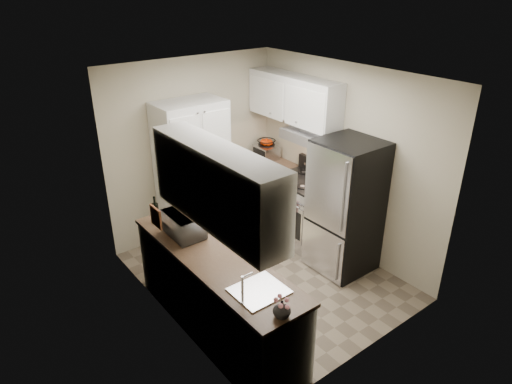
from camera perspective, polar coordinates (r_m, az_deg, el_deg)
ground at (r=5.85m, az=1.09°, el=-10.40°), size 3.20×3.20×0.00m
room_shell at (r=5.06m, az=1.15°, el=4.59°), size 2.64×3.24×2.52m
pantry_cabinet at (r=6.22m, az=-7.87°, el=2.22°), size 0.90×0.55×2.00m
base_cabinet_left at (r=4.85m, az=-4.99°, el=-12.66°), size 0.60×2.30×0.88m
countertop_left at (r=4.58m, az=-5.21°, el=-8.12°), size 0.63×2.33×0.04m
base_cabinet_right at (r=6.97m, az=1.37°, el=0.03°), size 0.60×0.80×0.88m
countertop_right at (r=6.79m, az=1.41°, el=3.54°), size 0.63×0.83×0.04m
electric_range at (r=6.41m, az=5.77°, el=-2.12°), size 0.71×0.78×1.13m
refrigerator at (r=5.73m, az=11.12°, el=-1.81°), size 0.70×0.72×1.70m
microwave at (r=4.89m, az=-8.94°, el=-4.02°), size 0.32×0.47×0.26m
wine_bottle at (r=5.18m, az=-12.47°, el=-2.33°), size 0.07×0.07×0.29m
flower_vase at (r=3.79m, az=3.25°, el=-14.42°), size 0.20×0.20×0.16m
cutting_board at (r=5.38m, az=-10.17°, el=-1.11°), size 0.05×0.22×0.27m
toaster_oven at (r=6.91m, az=1.29°, el=5.03°), size 0.29×0.36×0.20m
fruit_basket at (r=6.89m, az=1.31°, el=6.38°), size 0.28×0.28×0.11m
kitchen_mat at (r=6.26m, az=-2.99°, el=-7.72°), size 0.58×0.80×0.01m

